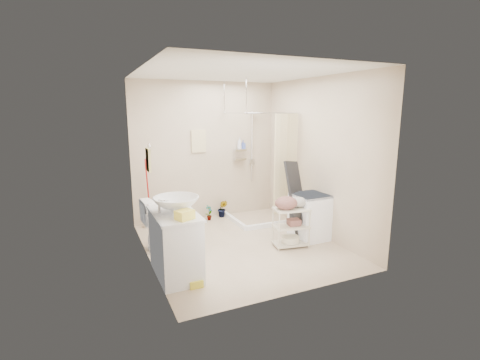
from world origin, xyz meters
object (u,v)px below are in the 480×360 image
object	(u,v)px
toilet	(168,223)
washing_machine	(309,217)
vanity	(175,244)
laundry_rack	(291,223)

from	to	relation	value
toilet	washing_machine	size ratio (longest dim) A/B	1.03
vanity	washing_machine	distance (m)	2.33
vanity	toilet	xyz separation A→B (m)	(0.12, 0.97, -0.03)
toilet	washing_machine	bearing A→B (deg)	-109.55
toilet	laundry_rack	world-z (taller)	toilet
vanity	laundry_rack	xyz separation A→B (m)	(1.85, 0.21, -0.05)
vanity	toilet	distance (m)	0.98
washing_machine	laundry_rack	bearing A→B (deg)	-162.06
toilet	laundry_rack	size ratio (longest dim) A/B	1.06
washing_machine	laundry_rack	xyz separation A→B (m)	(-0.45, -0.16, -0.01)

